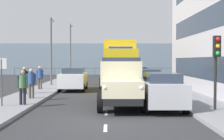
{
  "coord_description": "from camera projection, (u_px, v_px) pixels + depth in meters",
  "views": [
    {
      "loc": [
        -0.12,
        10.8,
        2.3
      ],
      "look_at": [
        -0.36,
        -12.07,
        1.54
      ],
      "focal_mm": 47.03,
      "sensor_mm": 36.0,
      "label": 1
    }
  ],
  "objects": [
    {
      "name": "car_silver_kerbside_near",
      "position": [
        161.0,
        90.0,
        13.81
      ],
      "size": [
        1.84,
        4.28,
        1.72
      ],
      "color": "#B7BABF",
      "rests_on": "ground_plane"
    },
    {
      "name": "pedestrian_strolling",
      "position": [
        31.0,
        81.0,
        16.53
      ],
      "size": [
        0.53,
        0.34,
        1.68
      ],
      "color": "#4C473D",
      "rests_on": "sidewalk_right"
    },
    {
      "name": "truck_vintage_cream",
      "position": [
        121.0,
        84.0,
        14.13
      ],
      "size": [
        2.17,
        5.64,
        2.43
      ],
      "color": "black",
      "rests_on": "ground_plane"
    },
    {
      "name": "street_sign",
      "position": [
        1.0,
        73.0,
        13.75
      ],
      "size": [
        0.5,
        0.07,
        2.25
      ],
      "color": "#4C4C4C",
      "rests_on": "sidewalk_right"
    },
    {
      "name": "pedestrian_with_bag",
      "position": [
        40.0,
        76.0,
        21.83
      ],
      "size": [
        0.53,
        0.34,
        1.72
      ],
      "color": "#4C473D",
      "rests_on": "sidewalk_right"
    },
    {
      "name": "pedestrian_by_lamp",
      "position": [
        24.0,
        78.0,
        18.79
      ],
      "size": [
        0.53,
        0.34,
        1.73
      ],
      "color": "#4C473D",
      "rests_on": "sidewalk_right"
    },
    {
      "name": "sidewalk_right",
      "position": [
        45.0,
        89.0,
        22.44
      ],
      "size": [
        2.55,
        44.03,
        0.15
      ],
      "primitive_type": "cube",
      "color": "gray",
      "rests_on": "ground_plane"
    },
    {
      "name": "lamp_post_far",
      "position": [
        71.0,
        46.0,
        36.31
      ],
      "size": [
        0.32,
        1.14,
        6.66
      ],
      "color": "#59595B",
      "rests_on": "sidewalk_right"
    },
    {
      "name": "lamp_post_promenade",
      "position": [
        51.0,
        44.0,
        25.75
      ],
      "size": [
        0.32,
        1.14,
        5.89
      ],
      "color": "#59595B",
      "rests_on": "sidewalk_right"
    },
    {
      "name": "traffic_light_near",
      "position": [
        216.0,
        56.0,
        12.59
      ],
      "size": [
        0.28,
        0.41,
        3.2
      ],
      "color": "black",
      "rests_on": "sidewalk_left"
    },
    {
      "name": "ground_plane",
      "position": [
        107.0,
        90.0,
        22.49
      ],
      "size": [
        80.0,
        80.0,
        0.0
      ],
      "primitive_type": "plane",
      "color": "#2D2D30"
    },
    {
      "name": "sea_horizon",
      "position": [
        108.0,
        59.0,
        47.41
      ],
      "size": [
        80.0,
        0.8,
        5.0
      ],
      "primitive_type": "cube",
      "color": "gray",
      "rests_on": "ground_plane"
    },
    {
      "name": "car_grey_kerbside_2",
      "position": [
        137.0,
        77.0,
        25.28
      ],
      "size": [
        1.75,
        4.2,
        1.72
      ],
      "color": "slate",
      "rests_on": "ground_plane"
    },
    {
      "name": "seawall_railing",
      "position": [
        108.0,
        70.0,
        43.87
      ],
      "size": [
        28.08,
        0.08,
        1.2
      ],
      "color": "#4C5156",
      "rests_on": "ground_plane"
    },
    {
      "name": "car_teal_kerbside_1",
      "position": [
        146.0,
        82.0,
        19.37
      ],
      "size": [
        1.9,
        3.95,
        1.72
      ],
      "color": "#1E6670",
      "rests_on": "ground_plane"
    },
    {
      "name": "sidewalk_left",
      "position": [
        170.0,
        89.0,
        22.54
      ],
      "size": [
        2.55,
        44.03,
        0.15
      ],
      "primitive_type": "cube",
      "color": "gray",
      "rests_on": "ground_plane"
    },
    {
      "name": "road_centreline_markings",
      "position": [
        107.0,
        91.0,
        21.98
      ],
      "size": [
        0.12,
        40.16,
        0.01
      ],
      "color": "silver",
      "rests_on": "ground_plane"
    },
    {
      "name": "car_white_oppositeside_0",
      "position": [
        74.0,
        79.0,
        22.32
      ],
      "size": [
        1.92,
        3.97,
        1.72
      ],
      "color": "white",
      "rests_on": "ground_plane"
    },
    {
      "name": "pedestrian_near_railing",
      "position": [
        23.0,
        84.0,
        14.17
      ],
      "size": [
        0.53,
        0.34,
        1.67
      ],
      "color": "black",
      "rests_on": "sidewalk_right"
    },
    {
      "name": "lorry_cargo_yellow",
      "position": [
        119.0,
        63.0,
        24.27
      ],
      "size": [
        2.58,
        8.2,
        3.87
      ],
      "color": "gold",
      "rests_on": "ground_plane"
    }
  ]
}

